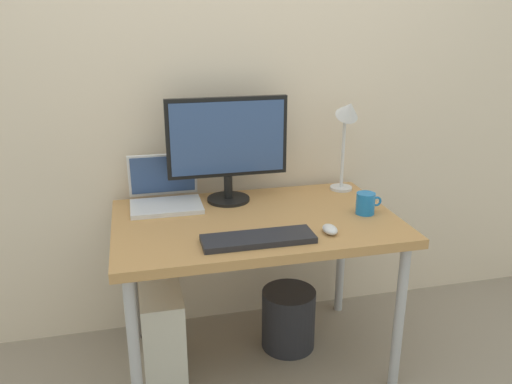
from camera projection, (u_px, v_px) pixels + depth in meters
ground_plane at (256, 359)px, 2.47m from camera, size 6.00×6.00×0.00m
back_wall at (234, 72)px, 2.45m from camera, size 4.40×0.04×2.60m
desk at (256, 232)px, 2.26m from camera, size 1.22×0.76×0.72m
monitor at (228, 143)px, 2.36m from camera, size 0.56×0.20×0.49m
laptop at (165, 193)px, 2.38m from camera, size 0.32×0.27×0.23m
desk_lamp at (347, 124)px, 2.47m from camera, size 0.11×0.16×0.47m
keyboard at (258, 239)px, 2.00m from camera, size 0.44×0.14×0.02m
mouse at (330, 229)px, 2.08m from camera, size 0.06×0.09×0.03m
coffee_mug at (366, 203)px, 2.27m from camera, size 0.12×0.08×0.10m
computer_tower at (163, 331)px, 2.33m from camera, size 0.18×0.36×0.42m
wastebasket at (288, 319)px, 2.53m from camera, size 0.26×0.26×0.30m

